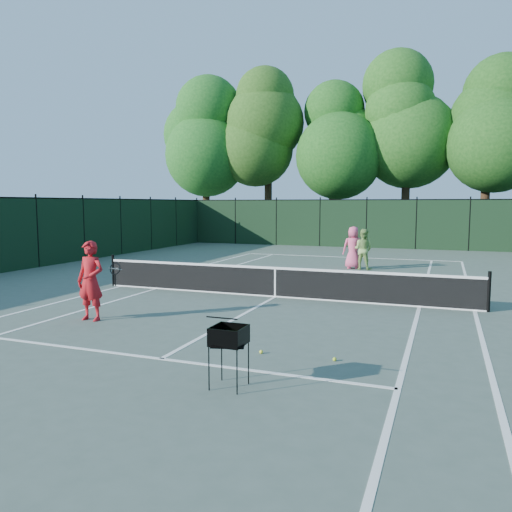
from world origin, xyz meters
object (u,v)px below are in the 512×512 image
(player_green, at_px, (363,249))
(loose_ball_midcourt, at_px, (261,352))
(ball_hopper, at_px, (229,336))
(loose_ball_near_cart, at_px, (335,359))
(player_pink, at_px, (353,247))
(coach, at_px, (91,281))

(player_green, bearing_deg, loose_ball_midcourt, 103.37)
(ball_hopper, height_order, loose_ball_near_cart, ball_hopper)
(player_green, bearing_deg, loose_ball_near_cart, 109.52)
(player_pink, height_order, ball_hopper, player_pink)
(loose_ball_near_cart, bearing_deg, loose_ball_midcourt, -177.96)
(player_green, bearing_deg, ball_hopper, 103.83)
(player_green, height_order, ball_hopper, player_green)
(player_pink, relative_size, player_green, 1.06)
(coach, xyz_separation_m, ball_hopper, (4.86, -2.85, -0.16))
(coach, xyz_separation_m, loose_ball_midcourt, (4.73, -1.08, -0.92))
(ball_hopper, relative_size, loose_ball_midcourt, 13.92)
(loose_ball_near_cart, xyz_separation_m, loose_ball_midcourt, (-1.37, -0.05, 0.00))
(coach, height_order, player_green, coach)
(player_pink, xyz_separation_m, player_green, (0.44, -0.13, -0.05))
(coach, bearing_deg, loose_ball_midcourt, -13.87)
(loose_ball_midcourt, bearing_deg, player_pink, 92.46)
(player_pink, bearing_deg, player_green, 148.70)
(player_pink, xyz_separation_m, loose_ball_near_cart, (1.93, -12.86, -0.87))
(player_green, xyz_separation_m, loose_ball_near_cart, (1.49, -12.73, -0.82))
(player_green, height_order, loose_ball_midcourt, player_green)
(player_pink, bearing_deg, ball_hopper, 77.58)
(player_pink, distance_m, player_green, 0.46)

